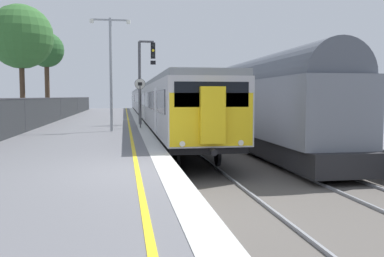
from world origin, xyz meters
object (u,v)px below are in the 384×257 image
background_tree_centre (20,39)px  freight_train_adjacent_track (208,100)px  signal_gantry (144,72)px  speed_limit_sign (140,97)px  background_tree_left (46,51)px  platform_lamp_mid (111,65)px  commuter_train_at_platform (151,101)px

background_tree_centre → freight_train_adjacent_track: bearing=21.0°
signal_gantry → speed_limit_sign: size_ratio=1.90×
freight_train_adjacent_track → background_tree_left: (-13.18, 3.69, 4.08)m
signal_gantry → background_tree_centre: background_tree_centre is taller
freight_train_adjacent_track → platform_lamp_mid: size_ratio=7.75×
background_tree_left → speed_limit_sign: bearing=-61.6°
freight_train_adjacent_track → signal_gantry: signal_gantry is taller
signal_gantry → background_tree_centre: size_ratio=0.69×
background_tree_centre → signal_gantry: bearing=-12.8°
commuter_train_at_platform → speed_limit_sign: bearing=-95.3°
signal_gantry → speed_limit_sign: bearing=-96.8°
background_tree_centre → speed_limit_sign: bearing=-33.0°
commuter_train_at_platform → signal_gantry: signal_gantry is taller
commuter_train_at_platform → platform_lamp_mid: platform_lamp_mid is taller
signal_gantry → speed_limit_sign: (-0.36, -3.04, -1.52)m
freight_train_adjacent_track → signal_gantry: bearing=-128.7°
freight_train_adjacent_track → platform_lamp_mid: 14.21m
commuter_train_at_platform → platform_lamp_mid: bearing=-98.8°
platform_lamp_mid → signal_gantry: bearing=69.9°
commuter_train_at_platform → platform_lamp_mid: (-3.37, -21.82, 2.07)m
commuter_train_at_platform → background_tree_centre: background_tree_centre is taller
platform_lamp_mid → background_tree_centre: bearing=130.3°
commuter_train_at_platform → speed_limit_sign: size_ratio=22.20×
platform_lamp_mid → speed_limit_sign: bearing=54.2°
speed_limit_sign → background_tree_left: size_ratio=0.38×
background_tree_left → background_tree_centre: (-0.06, -8.77, -0.14)m
freight_train_adjacent_track → background_tree_left: 14.28m
commuter_train_at_platform → background_tree_left: background_tree_left is taller
background_tree_left → freight_train_adjacent_track: bearing=-15.6°
signal_gantry → commuter_train_at_platform: bearing=84.9°
commuter_train_at_platform → freight_train_adjacent_track: (4.00, -9.82, 0.24)m
commuter_train_at_platform → signal_gantry: 16.86m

